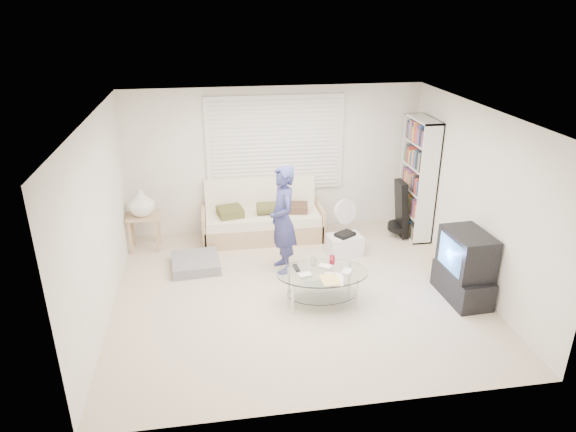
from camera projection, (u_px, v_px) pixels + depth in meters
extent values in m
plane|color=#B8A88F|center=(297.00, 292.00, 7.20)|extent=(5.00, 5.00, 0.00)
cube|color=silver|center=(275.00, 160.00, 8.76)|extent=(5.00, 0.02, 2.50)
cube|color=silver|center=(341.00, 301.00, 4.66)|extent=(5.00, 0.02, 2.50)
cube|color=silver|center=(99.00, 221.00, 6.35)|extent=(0.02, 4.50, 2.50)
cube|color=silver|center=(476.00, 199.00, 7.07)|extent=(0.02, 4.50, 2.50)
cube|color=white|center=(299.00, 114.00, 6.22)|extent=(5.00, 4.50, 0.02)
cube|color=white|center=(275.00, 144.00, 8.61)|extent=(2.32, 0.06, 1.62)
cube|color=black|center=(275.00, 144.00, 8.60)|extent=(2.20, 0.01, 1.50)
cube|color=silver|center=(276.00, 144.00, 8.58)|extent=(2.16, 0.04, 1.50)
cube|color=silver|center=(275.00, 144.00, 8.60)|extent=(2.32, 0.08, 1.62)
cube|color=tan|center=(263.00, 230.00, 8.76)|extent=(1.97, 0.79, 0.31)
cube|color=beige|center=(263.00, 217.00, 8.65)|extent=(1.89, 0.73, 0.16)
cube|color=beige|center=(260.00, 194.00, 8.84)|extent=(1.89, 0.22, 0.60)
cube|color=tan|center=(204.00, 227.00, 8.57)|extent=(0.06, 0.79, 0.55)
cube|color=tan|center=(319.00, 220.00, 8.85)|extent=(0.06, 0.79, 0.55)
cube|color=#4D4C27|center=(230.00, 212.00, 8.49)|extent=(0.47, 0.47, 0.14)
cylinder|color=#4D4C27|center=(272.00, 208.00, 8.54)|extent=(0.49, 0.22, 0.22)
cube|color=#4D3326|center=(297.00, 208.00, 8.68)|extent=(0.41, 0.41, 0.12)
cube|color=slate|center=(196.00, 263.00, 7.81)|extent=(0.75, 0.75, 0.16)
cube|color=tan|center=(143.00, 216.00, 8.24)|extent=(0.52, 0.42, 0.04)
cube|color=tan|center=(131.00, 237.00, 8.18)|extent=(0.04, 0.04, 0.56)
cube|color=tan|center=(157.00, 236.00, 8.24)|extent=(0.04, 0.04, 0.56)
cube|color=tan|center=(133.00, 229.00, 8.46)|extent=(0.04, 0.04, 0.56)
cube|color=tan|center=(159.00, 228.00, 8.52)|extent=(0.04, 0.04, 0.56)
imported|color=white|center=(141.00, 202.00, 8.14)|extent=(0.42, 0.42, 0.44)
cube|color=white|center=(418.00, 179.00, 8.58)|extent=(0.32, 0.86, 2.03)
cube|color=black|center=(402.00, 209.00, 8.67)|extent=(0.22, 0.36, 0.99)
cylinder|color=black|center=(398.00, 227.00, 8.80)|extent=(0.36, 0.36, 0.13)
cylinder|color=white|center=(344.00, 237.00, 8.81)|extent=(0.29, 0.29, 0.03)
cylinder|color=white|center=(344.00, 227.00, 8.74)|extent=(0.04, 0.04, 0.37)
cylinder|color=white|center=(345.00, 211.00, 8.62)|extent=(0.44, 0.29, 0.43)
cylinder|color=white|center=(345.00, 211.00, 8.62)|extent=(0.13, 0.11, 0.11)
cube|color=white|center=(345.00, 245.00, 8.22)|extent=(0.57, 0.43, 0.32)
cube|color=black|center=(345.00, 234.00, 8.15)|extent=(0.36, 0.33, 0.05)
cube|color=black|center=(462.00, 284.00, 6.99)|extent=(0.52, 0.91, 0.40)
cube|color=black|center=(467.00, 253.00, 6.81)|extent=(0.53, 0.77, 0.57)
cube|color=#56A2EB|center=(451.00, 254.00, 6.76)|extent=(0.05, 0.57, 0.44)
ellipsoid|color=silver|center=(323.00, 273.00, 6.78)|extent=(1.27, 0.85, 0.02)
ellipsoid|color=silver|center=(322.00, 293.00, 6.91)|extent=(0.97, 0.65, 0.01)
cylinder|color=silver|center=(293.00, 300.00, 6.61)|extent=(0.03, 0.03, 0.43)
cylinder|color=silver|center=(357.00, 296.00, 6.69)|extent=(0.03, 0.03, 0.43)
cylinder|color=silver|center=(289.00, 281.00, 7.06)|extent=(0.03, 0.03, 0.43)
cylinder|color=silver|center=(349.00, 277.00, 7.14)|extent=(0.03, 0.03, 0.43)
cube|color=white|center=(305.00, 275.00, 6.67)|extent=(0.19, 0.14, 0.04)
cube|color=white|center=(325.00, 267.00, 6.88)|extent=(0.20, 0.19, 0.04)
cube|color=white|center=(347.00, 272.00, 6.75)|extent=(0.19, 0.20, 0.04)
cylinder|color=silver|center=(314.00, 262.00, 6.93)|extent=(0.07, 0.07, 0.11)
cylinder|color=#BD2141|center=(332.00, 260.00, 6.98)|extent=(0.07, 0.07, 0.12)
cube|color=black|center=(296.00, 268.00, 6.87)|extent=(0.07, 0.19, 0.02)
cube|color=white|center=(334.00, 279.00, 6.60)|extent=(0.32, 0.39, 0.01)
cube|color=#E0BE65|center=(330.00, 280.00, 6.58)|extent=(0.23, 0.31, 0.01)
imported|color=navy|center=(283.00, 220.00, 7.47)|extent=(0.47, 0.65, 1.64)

